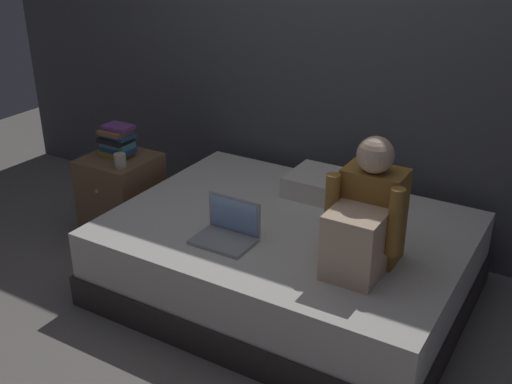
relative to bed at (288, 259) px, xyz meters
name	(u,v)px	position (x,y,z in m)	size (l,w,h in m)	color
ground_plane	(232,307)	(-0.20, -0.30, -0.23)	(8.00, 8.00, 0.00)	gray
wall_back	(331,35)	(-0.20, 0.90, 1.12)	(5.60, 0.10, 2.70)	#4C4F54
bed	(288,259)	(0.00, 0.00, 0.00)	(2.00, 1.50, 0.46)	#332D2B
nightstand	(122,197)	(-1.30, 0.04, 0.06)	(0.44, 0.46, 0.59)	brown
person_sitting	(366,219)	(0.52, -0.20, 0.49)	(0.39, 0.44, 0.66)	olive
laptop	(228,230)	(-0.19, -0.34, 0.29)	(0.32, 0.23, 0.22)	#9EA0A5
pillow	(334,187)	(0.07, 0.45, 0.30)	(0.56, 0.36, 0.13)	silver
book_stack	(117,141)	(-1.32, 0.07, 0.46)	(0.24, 0.16, 0.21)	gold
mug	(120,161)	(-1.17, -0.08, 0.40)	(0.08, 0.08, 0.09)	#BCB2A3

